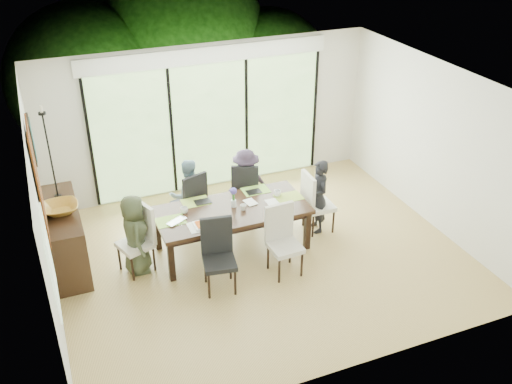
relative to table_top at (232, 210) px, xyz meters
name	(u,v)px	position (x,y,z in m)	size (l,w,h in m)	color
floor	(262,256)	(0.35, -0.37, -0.70)	(6.00, 5.00, 0.01)	olive
ceiling	(263,87)	(0.35, -0.37, 2.01)	(6.00, 5.00, 0.01)	white
wall_back	(209,118)	(0.35, 2.14, 0.66)	(6.00, 0.02, 2.70)	silver
wall_front	(352,279)	(0.35, -2.88, 0.66)	(6.00, 0.02, 2.70)	beige
wall_left	(42,220)	(-2.66, -0.37, 0.66)	(0.02, 5.00, 2.70)	beige
wall_right	(436,146)	(3.36, -0.37, 0.66)	(0.02, 5.00, 2.70)	silver
glass_doors	(210,127)	(0.35, 2.10, 0.51)	(4.20, 0.02, 2.30)	#598C3F
blinds_header	(207,55)	(0.35, 2.09, 1.81)	(4.40, 0.06, 0.28)	white
mullion_a	(90,145)	(-1.75, 2.09, 0.51)	(0.05, 0.04, 2.30)	black
mullion_b	(172,133)	(-0.35, 2.09, 0.51)	(0.05, 0.04, 2.30)	black
mullion_c	(246,121)	(1.05, 2.09, 0.51)	(0.05, 0.04, 2.30)	black
mullion_d	(315,111)	(2.45, 2.09, 0.51)	(0.05, 0.04, 2.30)	black
side_window	(51,262)	(-2.62, -1.57, 0.81)	(0.02, 0.90, 1.00)	#8CAD7F
deck	(198,167)	(0.35, 3.03, -0.74)	(6.00, 1.80, 0.10)	brown
rail_top	(186,126)	(0.35, 3.83, -0.14)	(6.00, 0.08, 0.06)	brown
foliage_left	(85,81)	(-1.45, 4.83, 0.75)	(3.20, 3.20, 3.20)	#14380F
foliage_mid	(180,46)	(0.75, 5.43, 1.11)	(4.00, 4.00, 4.00)	#14380F
foliage_right	(268,71)	(2.55, 4.63, 0.57)	(2.80, 2.80, 2.80)	#14380F
foliage_far	(130,51)	(-0.25, 6.13, 0.93)	(3.60, 3.60, 3.60)	#14380F
table_top	(232,210)	(0.00, 0.00, 0.00)	(2.31, 1.06, 0.06)	black
table_apron	(232,215)	(0.00, 0.00, -0.09)	(2.12, 0.87, 0.10)	black
table_leg_fl	(171,261)	(-1.08, -0.43, -0.36)	(0.09, 0.09, 0.67)	black
table_leg_fr	(307,230)	(1.08, -0.43, -0.36)	(0.09, 0.09, 0.67)	black
table_leg_bl	(157,231)	(-1.08, 0.43, -0.36)	(0.09, 0.09, 0.67)	black
table_leg_br	(284,204)	(1.08, 0.43, -0.36)	(0.09, 0.09, 0.67)	black
chair_left_end	(134,240)	(-1.50, 0.00, -0.16)	(0.44, 0.44, 1.06)	white
chair_right_end	(319,201)	(1.50, 0.00, -0.16)	(0.44, 0.44, 1.06)	white
chair_far_left	(188,199)	(-0.45, 0.85, -0.16)	(0.44, 0.44, 1.06)	black
chair_far_right	(246,188)	(0.55, 0.85, -0.16)	(0.44, 0.44, 1.06)	black
chair_near_left	(219,257)	(-0.50, -0.87, -0.16)	(0.44, 0.44, 1.06)	black
chair_near_right	(285,242)	(0.50, -0.87, -0.16)	(0.44, 0.44, 1.06)	beige
person_left_end	(135,234)	(-1.48, 0.00, -0.07)	(0.58, 0.36, 1.24)	#3C442D
person_right_end	(318,197)	(1.48, 0.00, -0.07)	(0.58, 0.36, 1.24)	black
person_far_left	(188,195)	(-0.45, 0.83, -0.07)	(0.58, 0.36, 1.24)	#789BAE
person_far_right	(246,184)	(0.55, 0.83, -0.07)	(0.58, 0.36, 1.24)	#2C2132
placemat_left	(171,221)	(-0.95, 0.00, 0.03)	(0.42, 0.31, 0.01)	#88B942
placemat_right	(289,197)	(0.95, 0.00, 0.03)	(0.42, 0.31, 0.01)	#91AA3C
placemat_far_l	(196,202)	(-0.45, 0.40, 0.03)	(0.42, 0.31, 0.01)	#96B540
placemat_far_r	(256,190)	(0.55, 0.40, 0.03)	(0.42, 0.31, 0.01)	#87BC43
placemat_paper	(203,226)	(-0.55, -0.30, 0.03)	(0.42, 0.31, 0.01)	white
tablet_far_l	(203,202)	(-0.35, 0.35, 0.04)	(0.25, 0.17, 0.01)	black
tablet_far_r	(254,192)	(0.50, 0.35, 0.04)	(0.23, 0.16, 0.01)	black
papers	(275,201)	(0.70, -0.05, 0.03)	(0.29, 0.21, 0.00)	white
platter_base	(203,225)	(-0.55, -0.30, 0.05)	(0.25, 0.25, 0.02)	white
platter_snacks	(203,224)	(-0.55, -0.30, 0.06)	(0.19, 0.19, 0.01)	#DD571A
vase	(234,203)	(0.05, 0.05, 0.09)	(0.08, 0.08, 0.12)	silver
hyacinth_stems	(234,197)	(0.05, 0.05, 0.20)	(0.04, 0.04, 0.15)	#337226
hyacinth_blooms	(233,191)	(0.05, 0.05, 0.30)	(0.11, 0.11, 0.11)	#5A4DC0
laptop	(179,222)	(-0.85, -0.10, 0.04)	(0.32, 0.20, 0.03)	silver
cup_a	(184,210)	(-0.70, 0.15, 0.08)	(0.12, 0.12, 0.09)	white
cup_b	(243,207)	(0.15, -0.10, 0.07)	(0.10, 0.10, 0.09)	white
cup_c	(277,193)	(0.80, 0.10, 0.08)	(0.12, 0.12, 0.09)	white
book	(246,204)	(0.25, 0.05, 0.04)	(0.16, 0.22, 0.02)	white
sideboard	(66,236)	(-2.41, 0.57, -0.22)	(0.47, 1.68, 0.94)	black
bowl	(61,208)	(-2.41, 0.47, 0.31)	(0.50, 0.50, 0.12)	olive
candlestick_base	(58,196)	(-2.41, 0.92, 0.27)	(0.10, 0.10, 0.04)	black
candlestick_shaft	(50,156)	(-2.41, 0.92, 0.93)	(0.03, 0.03, 1.31)	black
candlestick_pan	(42,113)	(-2.41, 0.92, 1.58)	(0.10, 0.10, 0.03)	black
candle	(41,109)	(-2.41, 0.92, 1.65)	(0.04, 0.04, 0.10)	silver
tapestry	(38,181)	(-2.62, 0.03, 1.01)	(0.02, 1.00, 1.50)	brown
art_frame	(32,140)	(-2.62, 1.33, 1.06)	(0.03, 0.55, 0.65)	black
art_canvas	(33,139)	(-2.60, 1.33, 1.06)	(0.01, 0.45, 0.55)	#194E52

